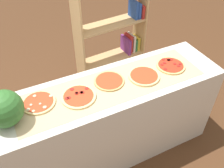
% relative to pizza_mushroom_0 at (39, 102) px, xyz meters
% --- Properties ---
extents(ground_plane, '(12.00, 12.00, 0.00)m').
position_rel_pizza_mushroom_0_xyz_m(ground_plane, '(0.62, -0.07, -0.95)').
color(ground_plane, '#4C2D19').
extents(counter, '(2.09, 0.59, 0.94)m').
position_rel_pizza_mushroom_0_xyz_m(counter, '(0.62, -0.07, -0.48)').
color(counter, beige).
rests_on(counter, ground_plane).
extents(parchment_paper, '(1.68, 0.46, 0.00)m').
position_rel_pizza_mushroom_0_xyz_m(parchment_paper, '(0.62, -0.07, -0.01)').
color(parchment_paper, tan).
rests_on(parchment_paper, counter).
extents(pizza_mushroom_0, '(0.27, 0.27, 0.02)m').
position_rel_pizza_mushroom_0_xyz_m(pizza_mushroom_0, '(0.00, 0.00, 0.00)').
color(pizza_mushroom_0, '#E5C17F').
rests_on(pizza_mushroom_0, parchment_paper).
extents(pizza_pepperoni_1, '(0.29, 0.29, 0.02)m').
position_rel_pizza_mushroom_0_xyz_m(pizza_pepperoni_1, '(0.31, -0.08, 0.00)').
color(pizza_pepperoni_1, '#E5C17F').
rests_on(pizza_pepperoni_1, parchment_paper).
extents(pizza_plain_2, '(0.27, 0.27, 0.02)m').
position_rel_pizza_mushroom_0_xyz_m(pizza_plain_2, '(0.62, -0.01, -0.00)').
color(pizza_plain_2, tan).
rests_on(pizza_plain_2, parchment_paper).
extents(pizza_plain_3, '(0.28, 0.28, 0.02)m').
position_rel_pizza_mushroom_0_xyz_m(pizza_plain_3, '(0.94, -0.09, 0.00)').
color(pizza_plain_3, '#E5C17F').
rests_on(pizza_plain_3, parchment_paper).
extents(pizza_pepperoni_4, '(0.27, 0.27, 0.02)m').
position_rel_pizza_mushroom_0_xyz_m(pizza_pepperoni_4, '(1.25, -0.07, 0.00)').
color(pizza_pepperoni_4, '#DBB26B').
rests_on(pizza_pepperoni_4, parchment_paper).
extents(watermelon, '(0.28, 0.28, 0.28)m').
position_rel_pizza_mushroom_0_xyz_m(watermelon, '(-0.24, -0.09, 0.13)').
color(watermelon, '#2D6628').
rests_on(watermelon, counter).
extents(bookshelf, '(0.91, 0.33, 1.45)m').
position_rel_pizza_mushroom_0_xyz_m(bookshelf, '(1.20, 0.91, -0.30)').
color(bookshelf, tan).
rests_on(bookshelf, ground_plane).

